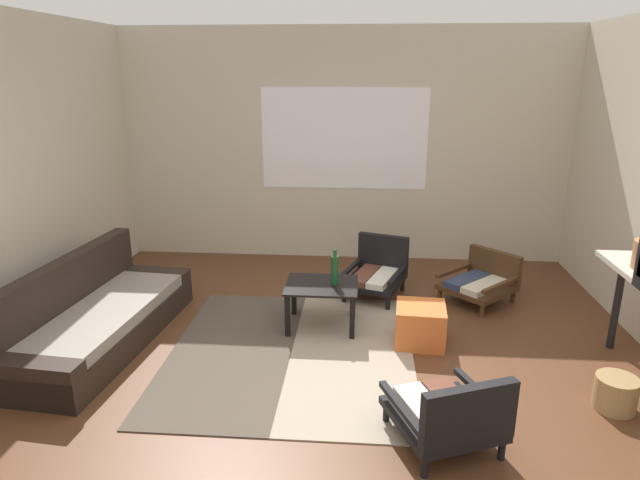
{
  "coord_description": "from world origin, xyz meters",
  "views": [
    {
      "loc": [
        0.22,
        -3.48,
        2.23
      ],
      "look_at": [
        -0.1,
        0.64,
        0.94
      ],
      "focal_mm": 30.98,
      "sensor_mm": 36.0,
      "label": 1
    }
  ],
  "objects_px": {
    "armchair_by_window": "(377,270)",
    "coffee_table": "(322,292)",
    "couch": "(95,318)",
    "armchair_corner": "(482,280)",
    "wicker_basket": "(616,393)",
    "glass_bottle": "(334,269)",
    "armchair_striped_foreground": "(449,414)",
    "ottoman_orange": "(420,325)"
  },
  "relations": [
    {
      "from": "armchair_striped_foreground",
      "to": "glass_bottle",
      "type": "distance_m",
      "value": 1.82
    },
    {
      "from": "armchair_by_window",
      "to": "armchair_corner",
      "type": "height_order",
      "value": "armchair_by_window"
    },
    {
      "from": "armchair_by_window",
      "to": "ottoman_orange",
      "type": "distance_m",
      "value": 1.11
    },
    {
      "from": "ottoman_orange",
      "to": "glass_bottle",
      "type": "bearing_deg",
      "value": 160.43
    },
    {
      "from": "armchair_striped_foreground",
      "to": "glass_bottle",
      "type": "xyz_separation_m",
      "value": [
        -0.78,
        1.62,
        0.31
      ]
    },
    {
      "from": "glass_bottle",
      "to": "wicker_basket",
      "type": "distance_m",
      "value": 2.31
    },
    {
      "from": "couch",
      "to": "armchair_corner",
      "type": "distance_m",
      "value": 3.62
    },
    {
      "from": "couch",
      "to": "wicker_basket",
      "type": "bearing_deg",
      "value": -9.31
    },
    {
      "from": "couch",
      "to": "coffee_table",
      "type": "bearing_deg",
      "value": 13.42
    },
    {
      "from": "coffee_table",
      "to": "armchair_corner",
      "type": "distance_m",
      "value": 1.71
    },
    {
      "from": "coffee_table",
      "to": "glass_bottle",
      "type": "height_order",
      "value": "glass_bottle"
    },
    {
      "from": "couch",
      "to": "armchair_corner",
      "type": "relative_size",
      "value": 2.45
    },
    {
      "from": "coffee_table",
      "to": "wicker_basket",
      "type": "distance_m",
      "value": 2.37
    },
    {
      "from": "armchair_striped_foreground",
      "to": "wicker_basket",
      "type": "xyz_separation_m",
      "value": [
        1.2,
        0.5,
        -0.12
      ]
    },
    {
      "from": "ottoman_orange",
      "to": "wicker_basket",
      "type": "distance_m",
      "value": 1.5
    },
    {
      "from": "couch",
      "to": "armchair_by_window",
      "type": "bearing_deg",
      "value": 27.7
    },
    {
      "from": "coffee_table",
      "to": "wicker_basket",
      "type": "relative_size",
      "value": 2.27
    },
    {
      "from": "ottoman_orange",
      "to": "coffee_table",
      "type": "bearing_deg",
      "value": 163.64
    },
    {
      "from": "coffee_table",
      "to": "armchair_corner",
      "type": "relative_size",
      "value": 0.76
    },
    {
      "from": "couch",
      "to": "armchair_by_window",
      "type": "xyz_separation_m",
      "value": [
        2.39,
        1.25,
        0.03
      ]
    },
    {
      "from": "armchair_by_window",
      "to": "coffee_table",
      "type": "bearing_deg",
      "value": -122.27
    },
    {
      "from": "glass_bottle",
      "to": "wicker_basket",
      "type": "height_order",
      "value": "glass_bottle"
    },
    {
      "from": "glass_bottle",
      "to": "wicker_basket",
      "type": "relative_size",
      "value": 1.14
    },
    {
      "from": "armchair_striped_foreground",
      "to": "coffee_table",
      "type": "bearing_deg",
      "value": 119.16
    },
    {
      "from": "glass_bottle",
      "to": "armchair_by_window",
      "type": "bearing_deg",
      "value": 63.26
    },
    {
      "from": "couch",
      "to": "wicker_basket",
      "type": "relative_size",
      "value": 7.36
    },
    {
      "from": "armchair_corner",
      "to": "glass_bottle",
      "type": "xyz_separation_m",
      "value": [
        -1.44,
        -0.71,
        0.33
      ]
    },
    {
      "from": "armchair_corner",
      "to": "glass_bottle",
      "type": "distance_m",
      "value": 1.64
    },
    {
      "from": "couch",
      "to": "glass_bottle",
      "type": "relative_size",
      "value": 6.48
    },
    {
      "from": "wicker_basket",
      "to": "armchair_corner",
      "type": "bearing_deg",
      "value": 106.61
    },
    {
      "from": "armchair_corner",
      "to": "couch",
      "type": "bearing_deg",
      "value": -161.13
    },
    {
      "from": "couch",
      "to": "armchair_by_window",
      "type": "relative_size",
      "value": 2.71
    },
    {
      "from": "armchair_striped_foreground",
      "to": "wicker_basket",
      "type": "relative_size",
      "value": 2.85
    },
    {
      "from": "armchair_by_window",
      "to": "armchair_striped_foreground",
      "type": "xyz_separation_m",
      "value": [
        0.39,
        -2.41,
        -0.02
      ]
    },
    {
      "from": "glass_bottle",
      "to": "couch",
      "type": "bearing_deg",
      "value": -166.92
    },
    {
      "from": "coffee_table",
      "to": "wicker_basket",
      "type": "height_order",
      "value": "coffee_table"
    },
    {
      "from": "armchair_by_window",
      "to": "glass_bottle",
      "type": "xyz_separation_m",
      "value": [
        -0.4,
        -0.79,
        0.29
      ]
    },
    {
      "from": "armchair_striped_foreground",
      "to": "armchair_corner",
      "type": "distance_m",
      "value": 2.42
    },
    {
      "from": "armchair_corner",
      "to": "glass_bottle",
      "type": "bearing_deg",
      "value": -153.75
    },
    {
      "from": "couch",
      "to": "armchair_corner",
      "type": "bearing_deg",
      "value": 18.87
    },
    {
      "from": "couch",
      "to": "armchair_by_window",
      "type": "distance_m",
      "value": 2.7
    },
    {
      "from": "armchair_striped_foreground",
      "to": "armchair_corner",
      "type": "height_order",
      "value": "armchair_striped_foreground"
    }
  ]
}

